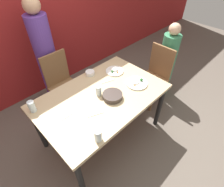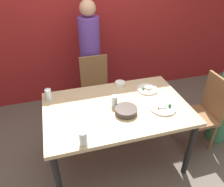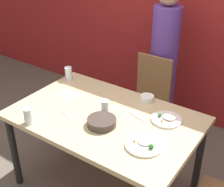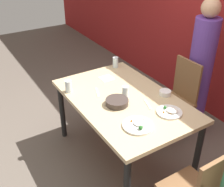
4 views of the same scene
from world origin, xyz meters
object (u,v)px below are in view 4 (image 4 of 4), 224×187
Objects in this scene: person_adult at (200,71)px; plate_rice_adult at (170,112)px; glass_water_tall at (116,62)px; chair_adult_spot at (178,96)px; bowl_curry at (117,102)px.

plate_rice_adult is (0.48, -0.91, 0.02)m from person_adult.
glass_water_tall is at bearing -127.19° from person_adult.
plate_rice_adult is at bearing -62.10° from person_adult.
person_adult is 12.41× the size of glass_water_tall.
plate_rice_adult is (0.48, -0.60, 0.28)m from chair_adult_spot.
person_adult is (-0.00, 0.31, 0.26)m from chair_adult_spot.
chair_adult_spot is 7.25× the size of glass_water_tall.
person_adult is at bearing 90.00° from chair_adult_spot.
bowl_curry is at bearing -31.48° from glass_water_tall.
chair_adult_spot reaches higher than glass_water_tall.
chair_adult_spot reaches higher than plate_rice_adult.
bowl_curry is (0.11, -1.25, 0.03)m from person_adult.
glass_water_tall is (-0.61, -0.50, 0.33)m from chair_adult_spot.
chair_adult_spot is 0.99m from bowl_curry.
bowl_curry is 0.50m from plate_rice_adult.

